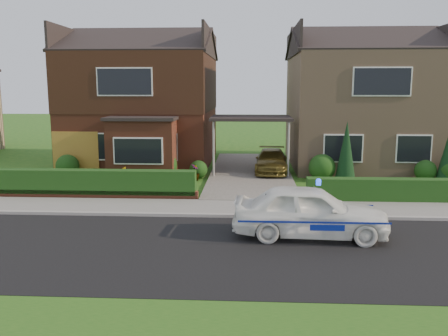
{
  "coord_description": "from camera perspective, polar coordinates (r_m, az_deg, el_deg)",
  "views": [
    {
      "loc": [
        -0.05,
        -11.76,
        4.2
      ],
      "look_at": [
        -0.89,
        3.5,
        1.56
      ],
      "focal_mm": 38.0,
      "sensor_mm": 36.0,
      "label": 1
    }
  ],
  "objects": [
    {
      "name": "shrub_right_near",
      "position": [
        21.71,
        11.7,
        0.07
      ],
      "size": [
        1.2,
        1.2,
        1.2
      ],
      "primitive_type": "sphere",
      "color": "#143410",
      "rests_on": "ground"
    },
    {
      "name": "ground",
      "position": [
        12.49,
        3.23,
        -9.85
      ],
      "size": [
        120.0,
        120.0,
        0.0
      ],
      "primitive_type": "plane",
      "color": "#205516",
      "rests_on": "ground"
    },
    {
      "name": "potted_plant_b",
      "position": [
        21.29,
        -12.14,
        -0.82
      ],
      "size": [
        0.5,
        0.48,
        0.7
      ],
      "primitive_type": "imported",
      "rotation": [
        0.0,
        0.0,
        0.65
      ],
      "color": "gray",
      "rests_on": "ground"
    },
    {
      "name": "driveway_car",
      "position": [
        22.87,
        5.73,
        0.85
      ],
      "size": [
        1.69,
        3.77,
        1.07
      ],
      "primitive_type": "imported",
      "rotation": [
        0.0,
        0.0,
        -0.05
      ],
      "color": "brown",
      "rests_on": "driveway"
    },
    {
      "name": "driveway",
      "position": [
        23.13,
        3.21,
        -0.51
      ],
      "size": [
        3.8,
        12.0,
        0.12
      ],
      "primitive_type": "cube",
      "color": "#666059",
      "rests_on": "ground"
    },
    {
      "name": "carport_link",
      "position": [
        22.77,
        3.27,
        5.91
      ],
      "size": [
        3.8,
        3.0,
        2.77
      ],
      "color": "black",
      "rests_on": "ground"
    },
    {
      "name": "potted_plant_a",
      "position": [
        18.86,
        -12.64,
        -1.97
      ],
      "size": [
        0.52,
        0.43,
        0.85
      ],
      "primitive_type": "imported",
      "rotation": [
        0.0,
        0.0,
        0.33
      ],
      "color": "gray",
      "rests_on": "ground"
    },
    {
      "name": "conifer_b",
      "position": [
        22.88,
        25.31,
        1.08
      ],
      "size": [
        0.9,
        0.9,
        2.2
      ],
      "primitive_type": "cone",
      "color": "black",
      "rests_on": "ground"
    },
    {
      "name": "kerb",
      "position": [
        15.38,
        3.22,
        -5.82
      ],
      "size": [
        60.0,
        0.16,
        0.12
      ],
      "primitive_type": "cube",
      "color": "#9E9993",
      "rests_on": "ground"
    },
    {
      "name": "house_left",
      "position": [
        26.3,
        -9.57,
        8.83
      ],
      "size": [
        7.5,
        9.53,
        7.25
      ],
      "color": "brown",
      "rests_on": "ground"
    },
    {
      "name": "shrub_left_mid",
      "position": [
        21.72,
        -7.39,
        0.35
      ],
      "size": [
        1.32,
        1.32,
        1.32
      ],
      "primitive_type": "sphere",
      "color": "#143410",
      "rests_on": "ground"
    },
    {
      "name": "hedge_right",
      "position": [
        18.56,
        21.47,
        -3.95
      ],
      "size": [
        7.5,
        0.55,
        0.8
      ],
      "primitive_type": "cube",
      "color": "#143410",
      "rests_on": "ground"
    },
    {
      "name": "dwarf_wall",
      "position": [
        18.44,
        -15.13,
        -3.12
      ],
      "size": [
        7.7,
        0.25,
        0.36
      ],
      "primitive_type": "cube",
      "color": "brown",
      "rests_on": "ground"
    },
    {
      "name": "shrub_left_near",
      "position": [
        21.82,
        -3.1,
        -0.17
      ],
      "size": [
        0.84,
        0.84,
        0.84
      ],
      "primitive_type": "sphere",
      "color": "#143410",
      "rests_on": "ground"
    },
    {
      "name": "road",
      "position": [
        12.49,
        3.23,
        -9.85
      ],
      "size": [
        60.0,
        6.0,
        0.02
      ],
      "primitive_type": "cube",
      "color": "black",
      "rests_on": "ground"
    },
    {
      "name": "sidewalk",
      "position": [
        16.39,
        3.22,
        -4.86
      ],
      "size": [
        60.0,
        2.0,
        0.1
      ],
      "primitive_type": "cube",
      "color": "slate",
      "rests_on": "ground"
    },
    {
      "name": "shrub_left_far",
      "position": [
        23.17,
        -18.3,
        0.23
      ],
      "size": [
        1.08,
        1.08,
        1.08
      ],
      "primitive_type": "sphere",
      "color": "#143410",
      "rests_on": "ground"
    },
    {
      "name": "police_car",
      "position": [
        13.52,
        10.32,
        -5.19
      ],
      "size": [
        3.96,
        4.39,
        1.63
      ],
      "rotation": [
        0.0,
        0.0,
        1.52
      ],
      "color": "white",
      "rests_on": "ground"
    },
    {
      "name": "hedge_left",
      "position": [
        18.62,
        -14.97,
        -3.55
      ],
      "size": [
        7.5,
        0.55,
        0.9
      ],
      "primitive_type": "cube",
      "color": "#143410",
      "rests_on": "ground"
    },
    {
      "name": "conifer_a",
      "position": [
        21.58,
        14.47,
        1.78
      ],
      "size": [
        0.9,
        0.9,
        2.6
      ],
      "primitive_type": "cone",
      "color": "black",
      "rests_on": "ground"
    },
    {
      "name": "shrub_right_mid",
      "position": [
        22.96,
        23.08,
        -0.3
      ],
      "size": [
        0.96,
        0.96,
        0.96
      ],
      "primitive_type": "sphere",
      "color": "#143410",
      "rests_on": "ground"
    },
    {
      "name": "garage_door",
      "position": [
        23.43,
        -17.39,
        1.64
      ],
      "size": [
        2.2,
        0.1,
        2.1
      ],
      "primitive_type": "cube",
      "color": "brown",
      "rests_on": "ground"
    },
    {
      "name": "house_right",
      "position": [
        26.41,
        16.1,
        8.27
      ],
      "size": [
        7.5,
        8.06,
        7.25
      ],
      "color": "#9F7E61",
      "rests_on": "ground"
    },
    {
      "name": "potted_plant_c",
      "position": [
        21.25,
        -3.54,
        -0.58
      ],
      "size": [
        0.43,
        0.43,
        0.74
      ],
      "primitive_type": "imported",
      "rotation": [
        0.0,
        0.0,
        1.54
      ],
      "color": "gray",
      "rests_on": "ground"
    }
  ]
}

